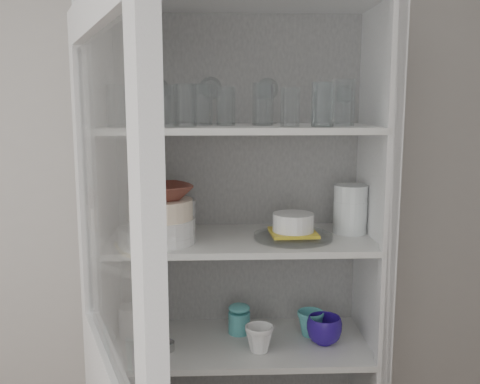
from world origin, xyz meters
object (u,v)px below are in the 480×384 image
(mug_white, at_px, (259,339))
(glass_platter, at_px, (293,236))
(goblet_0, at_px, (158,99))
(terracotta_bowl, at_px, (160,192))
(measuring_cups, at_px, (154,345))
(white_ramekin, at_px, (293,222))
(goblet_3, at_px, (344,103))
(plate_stack_back, at_px, (171,214))
(yellow_trivet, at_px, (293,233))
(pantry_cabinet, at_px, (239,313))
(goblet_2, at_px, (267,99))
(mug_teal, at_px, (310,323))
(teal_jar, at_px, (239,320))
(cream_bowl, at_px, (161,209))
(plate_stack_front, at_px, (161,231))
(mug_blue, at_px, (324,330))
(goblet_1, at_px, (211,98))
(grey_bowl_stack, at_px, (350,209))
(white_canister, at_px, (132,321))

(mug_white, bearing_deg, glass_platter, 14.17)
(goblet_0, relative_size, terracotta_bowl, 0.88)
(measuring_cups, bearing_deg, white_ramekin, 3.83)
(goblet_3, distance_m, plate_stack_back, 0.77)
(glass_platter, height_order, yellow_trivet, yellow_trivet)
(goblet_3, xyz_separation_m, yellow_trivet, (-0.20, -0.12, -0.46))
(pantry_cabinet, xyz_separation_m, goblet_2, (0.11, 0.06, 0.81))
(mug_teal, distance_m, teal_jar, 0.27)
(plate_stack_back, bearing_deg, white_ramekin, -21.00)
(goblet_3, distance_m, teal_jar, 0.91)
(goblet_3, distance_m, glass_platter, 0.52)
(goblet_0, distance_m, teal_jar, 0.89)
(mug_teal, bearing_deg, yellow_trivet, -116.30)
(cream_bowl, relative_size, mug_white, 2.12)
(plate_stack_front, bearing_deg, mug_white, -2.93)
(goblet_0, bearing_deg, yellow_trivet, -17.63)
(goblet_3, bearing_deg, goblet_2, 171.30)
(yellow_trivet, height_order, white_ramekin, white_ramekin)
(white_ramekin, bearing_deg, terracotta_bowl, -175.27)
(glass_platter, xyz_separation_m, mug_blue, (0.12, 0.00, -0.36))
(cream_bowl, bearing_deg, mug_white, -2.93)
(goblet_0, xyz_separation_m, teal_jar, (0.30, -0.05, -0.84))
(goblet_0, bearing_deg, mug_white, -30.07)
(goblet_0, xyz_separation_m, measuring_cups, (-0.01, -0.19, -0.87))
(goblet_0, bearing_deg, goblet_3, -3.12)
(goblet_1, bearing_deg, mug_teal, -11.89)
(goblet_1, distance_m, white_ramekin, 0.54)
(teal_jar, bearing_deg, pantry_cabinet, 67.33)
(glass_platter, relative_size, grey_bowl_stack, 1.57)
(teal_jar, bearing_deg, white_canister, -178.78)
(glass_platter, bearing_deg, white_ramekin, 0.00)
(goblet_1, distance_m, yellow_trivet, 0.57)
(goblet_3, height_order, mug_teal, goblet_3)
(plate_stack_front, relative_size, grey_bowl_stack, 1.29)
(pantry_cabinet, relative_size, goblet_1, 11.19)
(mug_blue, distance_m, teal_jar, 0.33)
(mug_blue, distance_m, mug_teal, 0.08)
(goblet_1, distance_m, cream_bowl, 0.45)
(pantry_cabinet, distance_m, plate_stack_back, 0.46)
(glass_platter, bearing_deg, yellow_trivet, 0.00)
(teal_jar, bearing_deg, goblet_1, 155.80)
(mug_blue, bearing_deg, pantry_cabinet, 150.28)
(goblet_2, bearing_deg, terracotta_bowl, -152.51)
(goblet_2, height_order, yellow_trivet, goblet_2)
(goblet_3, bearing_deg, grey_bowl_stack, -57.38)
(goblet_3, bearing_deg, mug_white, -151.53)
(goblet_0, bearing_deg, grey_bowl_stack, -6.24)
(pantry_cabinet, bearing_deg, grey_bowl_stack, -3.87)
(goblet_0, xyz_separation_m, mug_blue, (0.61, -0.15, -0.84))
(goblet_1, xyz_separation_m, plate_stack_front, (-0.17, -0.19, -0.45))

